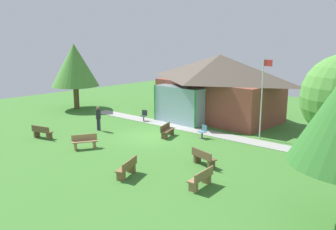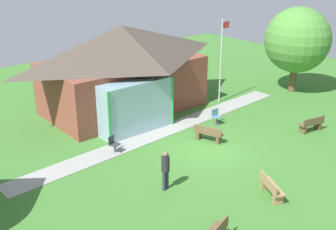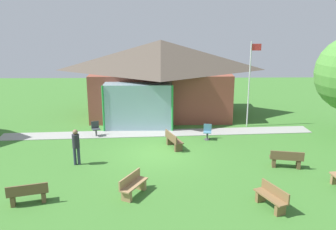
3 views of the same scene
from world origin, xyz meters
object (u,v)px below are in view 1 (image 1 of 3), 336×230
patio_chair_lawn_spare (203,132)px  tree_west_hedge (75,65)px  bench_front_right (127,168)px  bench_front_left (42,132)px  visitor_strolling_lawn (98,116)px  bench_rear_near_path (167,131)px  pavilion (217,86)px  bench_front_center (85,142)px  bench_lawn_far_right (201,179)px  patio_chair_west (144,116)px  flagpole (262,95)px  bench_mid_right (203,158)px

patio_chair_lawn_spare → tree_west_hedge: tree_west_hedge is taller
tree_west_hedge → bench_front_right: bearing=-25.0°
bench_front_left → visitor_strolling_lawn: (1.03, 3.73, 0.62)m
bench_front_right → bench_rear_near_path: bearing=4.9°
pavilion → bench_front_center: 12.04m
bench_front_right → bench_front_left: (-9.09, 0.44, 0.00)m
bench_front_center → bench_lawn_far_right: same height
patio_chair_west → flagpole: bearing=168.1°
bench_front_right → patio_chair_west: (-7.87, 8.34, 0.01)m
bench_rear_near_path → visitor_strolling_lawn: size_ratio=0.90×
bench_lawn_far_right → tree_west_hedge: (-19.43, 6.10, 3.57)m
bench_rear_near_path → bench_mid_right: bearing=41.5°
pavilion → patio_chair_lawn_spare: (2.69, -5.19, -2.26)m
bench_rear_near_path → bench_front_center: bearing=-39.6°
pavilion → patio_chair_lawn_spare: 6.27m
bench_lawn_far_right → bench_mid_right: 2.82m
flagpole → bench_front_right: flagpole is taller
visitor_strolling_lawn → tree_west_hedge: 9.15m
patio_chair_lawn_spare → bench_rear_near_path: bearing=43.0°
pavilion → bench_mid_right: 11.16m
bench_front_left → patio_chair_lawn_spare: 10.51m
flagpole → bench_mid_right: flagpole is taller
visitor_strolling_lawn → tree_west_hedge: size_ratio=0.30×
bench_lawn_far_right → bench_rear_near_path: same height
bench_front_center → visitor_strolling_lawn: (-2.87, 3.08, 0.62)m
bench_front_center → bench_mid_right: bearing=137.8°
bench_front_left → patio_chair_lawn_spare: bearing=26.9°
patio_chair_lawn_spare → bench_front_center: bearing=69.0°
patio_chair_lawn_spare → patio_chair_west: bearing=2.5°
tree_west_hedge → bench_mid_right: bearing=-12.2°
flagpole → bench_rear_near_path: bearing=-141.6°
patio_chair_west → patio_chair_lawn_spare: 6.42m
pavilion → bench_lawn_far_right: (7.54, -11.49, -2.28)m
bench_mid_right → bench_rear_near_path: bearing=164.0°
bench_front_center → bench_front_right: (5.19, -1.09, 0.00)m
bench_mid_right → patio_chair_west: size_ratio=1.81×
pavilion → bench_rear_near_path: size_ratio=6.48×
bench_front_right → bench_front_left: 9.10m
bench_rear_near_path → visitor_strolling_lawn: visitor_strolling_lawn is taller
pavilion → bench_front_left: bearing=-111.6°
bench_lawn_far_right → patio_chair_west: patio_chair_west is taller
bench_rear_near_path → visitor_strolling_lawn: bearing=-85.9°
bench_front_right → visitor_strolling_lawn: (-8.06, 4.17, 0.62)m
bench_front_left → bench_rear_near_path: bearing=29.5°
bench_mid_right → patio_chair_lawn_spare: patio_chair_lawn_spare is taller
bench_front_center → bench_front_right: bearing=105.4°
bench_lawn_far_right → bench_mid_right: same height
bench_front_center → tree_west_hedge: bearing=-93.2°
bench_front_left → tree_west_hedge: (-6.96, 7.06, 3.57)m
bench_front_right → patio_chair_lawn_spare: bearing=-12.6°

